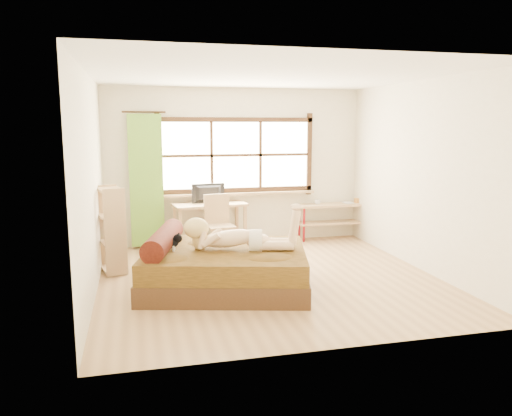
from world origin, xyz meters
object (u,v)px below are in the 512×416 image
object	(u,v)px
chair	(219,220)
pipe_shelf	(334,213)
kitten	(168,241)
bookshelf	(111,229)
desk	(210,209)
bed	(222,267)
woman	(238,226)

from	to	relation	value
chair	pipe_shelf	distance (m)	2.26
kitten	bookshelf	bearing A→B (deg)	140.58
desk	pipe_shelf	size ratio (longest dim) A/B	0.98
desk	chair	size ratio (longest dim) A/B	1.34
bed	pipe_shelf	xyz separation A→B (m)	(2.47, 2.30, 0.20)
bed	kitten	size ratio (longest dim) A/B	7.79
woman	pipe_shelf	xyz separation A→B (m)	(2.27, 2.36, -0.33)
woman	chair	bearing A→B (deg)	102.63
woman	desk	size ratio (longest dim) A/B	1.11
woman	kitten	distance (m)	0.90
bed	chair	distance (m)	1.85
kitten	pipe_shelf	size ratio (longest dim) A/B	0.23
woman	bookshelf	world-z (taller)	bookshelf
chair	bookshelf	xyz separation A→B (m)	(-1.65, -0.74, 0.09)
woman	kitten	world-z (taller)	woman
bed	desk	bearing A→B (deg)	100.00
woman	bookshelf	xyz separation A→B (m)	(-1.59, 1.14, -0.20)
desk	bookshelf	size ratio (longest dim) A/B	1.05
chair	desk	bearing A→B (deg)	96.56
pipe_shelf	desk	bearing A→B (deg)	-176.71
woman	desk	world-z (taller)	woman
kitten	bookshelf	xyz separation A→B (m)	(-0.72, 0.99, -0.01)
bed	kitten	bearing A→B (deg)	-172.98
woman	bed	bearing A→B (deg)	176.97
bed	pipe_shelf	world-z (taller)	bed
woman	kitten	size ratio (longest dim) A/B	4.67
bed	bookshelf	bearing A→B (deg)	156.79
bed	desk	world-z (taller)	bed
desk	chair	distance (m)	0.40
woman	pipe_shelf	world-z (taller)	woman
chair	pipe_shelf	bearing A→B (deg)	5.14
woman	bookshelf	distance (m)	1.96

